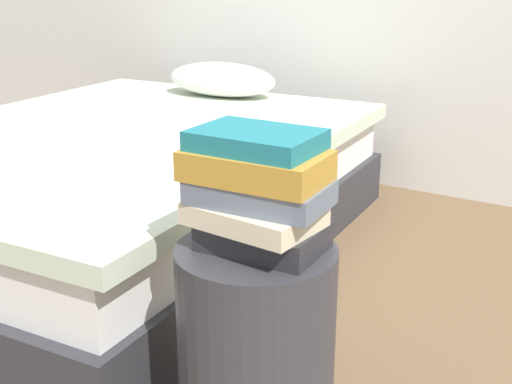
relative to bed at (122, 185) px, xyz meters
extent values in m
cube|color=#2D2D33|center=(0.00, -0.01, -0.12)|extent=(1.63, 2.10, 0.22)
cube|color=white|center=(0.00, -0.01, 0.08)|extent=(1.57, 2.01, 0.18)
cube|color=beige|center=(0.00, -0.01, 0.20)|extent=(1.66, 2.06, 0.06)
ellipsoid|color=white|center=(-0.05, 0.78, 0.31)|extent=(0.58, 0.32, 0.16)
cylinder|color=#333338|center=(1.08, -0.73, 0.01)|extent=(0.36, 0.36, 0.48)
cube|color=#28282D|center=(1.09, -0.72, 0.28)|extent=(0.26, 0.18, 0.06)
cube|color=beige|center=(1.08, -0.74, 0.33)|extent=(0.28, 0.21, 0.05)
cube|color=slate|center=(1.09, -0.72, 0.38)|extent=(0.30, 0.19, 0.05)
cube|color=#B7842D|center=(1.08, -0.73, 0.44)|extent=(0.30, 0.19, 0.06)
cube|color=#1E727F|center=(1.08, -0.72, 0.49)|extent=(0.26, 0.19, 0.04)
camera|label=1|loc=(1.78, -1.85, 0.83)|focal=46.90mm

